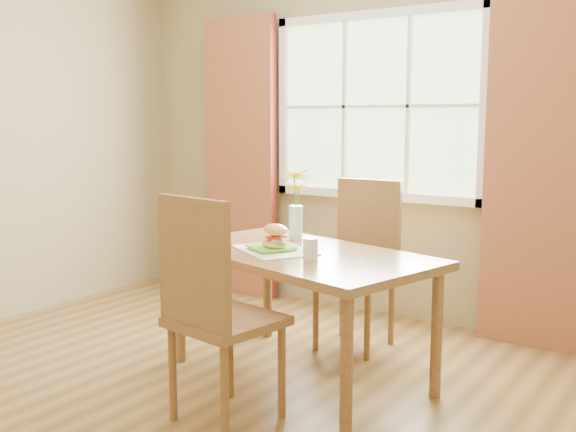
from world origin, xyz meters
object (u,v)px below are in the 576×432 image
(chair_far, at_px, (361,255))
(water_glass, at_px, (310,250))
(croissant_sandwich, at_px, (275,237))
(chair_near, at_px, (211,302))
(flower_vase, at_px, (296,198))
(dining_table, at_px, (300,265))

(chair_far, distance_m, water_glass, 0.91)
(croissant_sandwich, distance_m, water_glass, 0.29)
(chair_near, distance_m, croissant_sandwich, 0.67)
(flower_vase, bearing_deg, chair_far, 63.61)
(chair_near, distance_m, water_glass, 0.60)
(croissant_sandwich, height_order, water_glass, croissant_sandwich)
(chair_near, relative_size, chair_far, 1.04)
(dining_table, bearing_deg, flower_vase, 140.09)
(dining_table, xyz_separation_m, chair_near, (-0.01, -0.71, -0.05))
(water_glass, bearing_deg, flower_vase, 130.68)
(dining_table, bearing_deg, chair_far, 103.45)
(dining_table, relative_size, chair_far, 1.55)
(chair_far, bearing_deg, flower_vase, -118.38)
(dining_table, height_order, flower_vase, flower_vase)
(chair_near, distance_m, flower_vase, 1.08)
(chair_far, height_order, croissant_sandwich, chair_far)
(dining_table, distance_m, croissant_sandwich, 0.20)
(croissant_sandwich, distance_m, flower_vase, 0.41)
(dining_table, xyz_separation_m, flower_vase, (-0.21, 0.29, 0.32))
(chair_far, relative_size, water_glass, 9.04)
(croissant_sandwich, bearing_deg, water_glass, 10.32)
(chair_near, bearing_deg, chair_far, 97.99)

